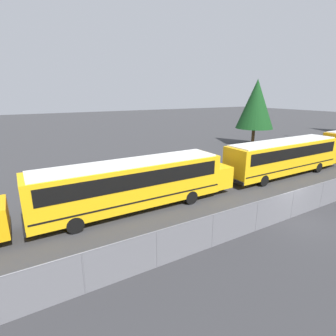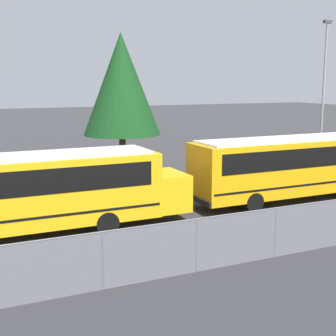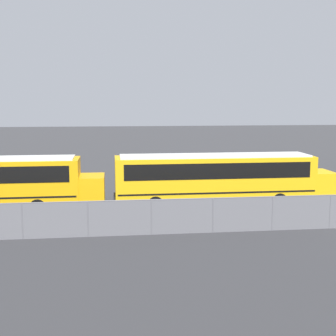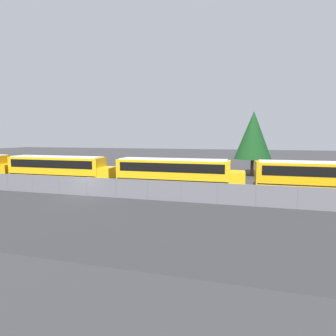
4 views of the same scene
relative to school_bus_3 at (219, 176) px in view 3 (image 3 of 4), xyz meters
name	(u,v)px [view 3 (image 3 of 4)]	position (x,y,z in m)	size (l,w,h in m)	color
school_bus_3	(219,176)	(0.00, 0.00, 0.00)	(13.89, 2.58, 3.22)	yellow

